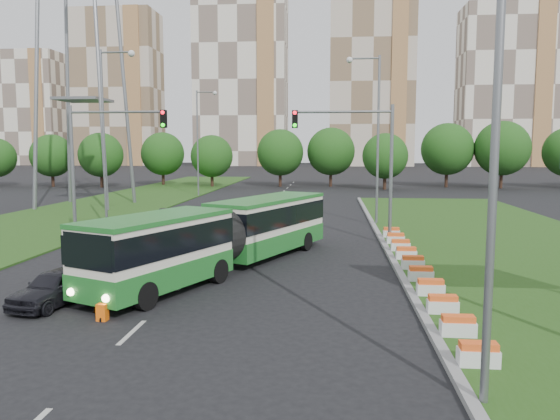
# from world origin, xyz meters

# --- Properties ---
(ground) EXTENTS (360.00, 360.00, 0.00)m
(ground) POSITION_xyz_m (0.00, 0.00, 0.00)
(ground) COLOR black
(ground) RESTS_ON ground
(grass_median) EXTENTS (14.00, 60.00, 0.15)m
(grass_median) POSITION_xyz_m (13.00, 8.00, 0.07)
(grass_median) COLOR #264D16
(grass_median) RESTS_ON ground
(median_kerb) EXTENTS (0.30, 60.00, 0.18)m
(median_kerb) POSITION_xyz_m (6.05, 8.00, 0.09)
(median_kerb) COLOR gray
(median_kerb) RESTS_ON ground
(left_verge) EXTENTS (12.00, 110.00, 0.10)m
(left_verge) POSITION_xyz_m (-18.00, 25.00, 0.05)
(left_verge) COLOR #264D16
(left_verge) RESTS_ON ground
(lane_markings) EXTENTS (0.20, 100.00, 0.01)m
(lane_markings) POSITION_xyz_m (-3.00, 20.00, 0.00)
(lane_markings) COLOR #B0AFA9
(lane_markings) RESTS_ON ground
(flower_planters) EXTENTS (1.10, 20.30, 0.60)m
(flower_planters) POSITION_xyz_m (6.70, 1.90, 0.45)
(flower_planters) COLOR silver
(flower_planters) RESTS_ON grass_median
(traffic_mast_median) EXTENTS (5.76, 0.32, 8.00)m
(traffic_mast_median) POSITION_xyz_m (4.78, 10.00, 5.35)
(traffic_mast_median) COLOR slate
(traffic_mast_median) RESTS_ON ground
(traffic_mast_left) EXTENTS (5.76, 0.32, 8.00)m
(traffic_mast_left) POSITION_xyz_m (-10.38, 9.00, 5.35)
(traffic_mast_left) COLOR slate
(traffic_mast_left) RESTS_ON ground
(street_lamps) EXTENTS (36.00, 60.00, 12.00)m
(street_lamps) POSITION_xyz_m (-3.00, 10.00, 6.00)
(street_lamps) COLOR slate
(street_lamps) RESTS_ON ground
(tree_line) EXTENTS (120.00, 8.00, 9.00)m
(tree_line) POSITION_xyz_m (10.00, 55.00, 4.50)
(tree_line) COLOR #194913
(tree_line) RESTS_ON ground
(apartment_tower_west) EXTENTS (26.00, 15.00, 48.00)m
(apartment_tower_west) POSITION_xyz_m (-65.00, 150.00, 24.00)
(apartment_tower_west) COLOR beige
(apartment_tower_west) RESTS_ON ground
(apartment_tower_cwest) EXTENTS (28.00, 15.00, 52.00)m
(apartment_tower_cwest) POSITION_xyz_m (-25.00, 150.00, 26.00)
(apartment_tower_cwest) COLOR white
(apartment_tower_cwest) RESTS_ON ground
(apartment_tower_ceast) EXTENTS (25.00, 15.00, 50.00)m
(apartment_tower_ceast) POSITION_xyz_m (15.00, 150.00, 25.00)
(apartment_tower_ceast) COLOR beige
(apartment_tower_ceast) RESTS_ON ground
(apartment_tower_east) EXTENTS (27.00, 15.00, 47.00)m
(apartment_tower_east) POSITION_xyz_m (55.00, 150.00, 23.50)
(apartment_tower_east) COLOR white
(apartment_tower_east) RESTS_ON ground
(midrise_west) EXTENTS (22.00, 14.00, 36.00)m
(midrise_west) POSITION_xyz_m (-95.00, 150.00, 18.00)
(midrise_west) COLOR white
(midrise_west) RESTS_ON ground
(articulated_bus) EXTENTS (2.49, 15.96, 2.63)m
(articulated_bus) POSITION_xyz_m (-2.06, 2.76, 1.61)
(articulated_bus) COLOR silver
(articulated_bus) RESTS_ON ground
(car_left_near) EXTENTS (2.29, 4.01, 1.29)m
(car_left_near) POSITION_xyz_m (-6.77, -3.38, 0.64)
(car_left_near) COLOR black
(car_left_near) RESTS_ON ground
(car_left_far) EXTENTS (1.83, 4.38, 1.41)m
(car_left_far) POSITION_xyz_m (-7.97, 14.60, 0.70)
(car_left_far) COLOR black
(car_left_far) RESTS_ON ground
(pedestrian) EXTENTS (0.52, 0.70, 1.73)m
(pedestrian) POSITION_xyz_m (-4.91, -4.01, 0.86)
(pedestrian) COLOR gray
(pedestrian) RESTS_ON ground
(shopping_trolley) EXTENTS (0.33, 0.34, 0.56)m
(shopping_trolley) POSITION_xyz_m (-4.36, -4.99, 0.28)
(shopping_trolley) COLOR #FF630D
(shopping_trolley) RESTS_ON ground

